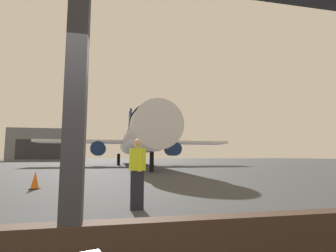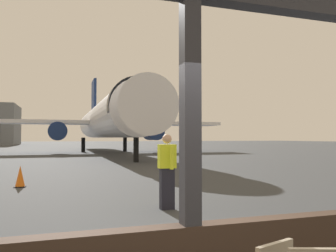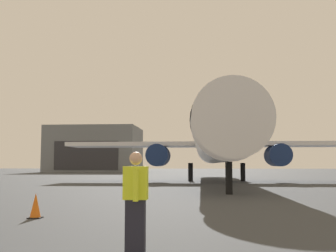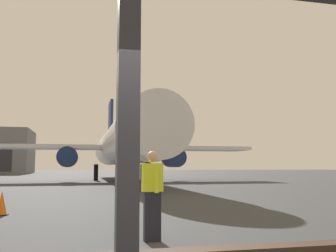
% 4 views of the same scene
% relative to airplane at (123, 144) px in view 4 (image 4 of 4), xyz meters
% --- Properties ---
extents(ground_plane, '(220.00, 220.00, 0.00)m').
position_rel_airplane_xyz_m(ground_plane, '(-3.48, 6.84, -3.61)').
color(ground_plane, '#383A3D').
extents(window_frame, '(8.08, 0.24, 3.50)m').
position_rel_airplane_xyz_m(window_frame, '(-3.48, -33.16, -2.39)').
color(window_frame, '#38281E').
rests_on(window_frame, ground).
extents(airplane, '(26.75, 36.35, 10.57)m').
position_rel_airplane_xyz_m(airplane, '(0.00, 0.00, 0.00)').
color(airplane, silver).
rests_on(airplane, ground).
extents(ground_crew_worker, '(0.40, 0.56, 1.74)m').
position_rel_airplane_xyz_m(ground_crew_worker, '(-2.52, -29.25, -2.71)').
color(ground_crew_worker, black).
rests_on(ground_crew_worker, ground).
extents(traffic_cone, '(0.36, 0.36, 0.72)m').
position_rel_airplane_xyz_m(traffic_cone, '(-6.16, -24.45, -3.27)').
color(traffic_cone, orange).
rests_on(traffic_cone, ground).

